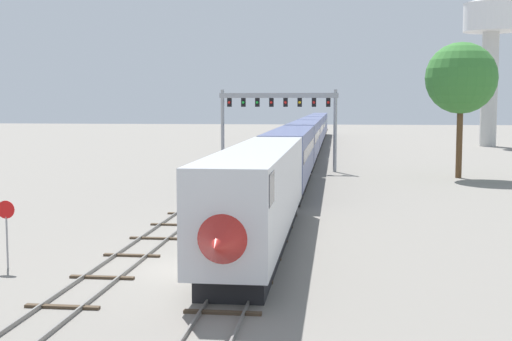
# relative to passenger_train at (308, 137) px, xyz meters

# --- Properties ---
(ground_plane) EXTENTS (400.00, 400.00, 0.00)m
(ground_plane) POSITION_rel_passenger_train_xyz_m (-2.00, -61.97, -2.61)
(ground_plane) COLOR gray
(track_main) EXTENTS (2.60, 200.00, 0.16)m
(track_main) POSITION_rel_passenger_train_xyz_m (0.00, -1.97, -2.54)
(track_main) COLOR slate
(track_main) RESTS_ON ground
(track_near) EXTENTS (2.60, 160.00, 0.16)m
(track_near) POSITION_rel_passenger_train_xyz_m (-5.50, -21.97, -2.54)
(track_near) COLOR slate
(track_near) RESTS_ON ground
(passenger_train) EXTENTS (3.04, 136.27, 4.80)m
(passenger_train) POSITION_rel_passenger_train_xyz_m (0.00, 0.00, 0.00)
(passenger_train) COLOR silver
(passenger_train) RESTS_ON ground
(signal_gantry) EXTENTS (12.10, 0.49, 8.31)m
(signal_gantry) POSITION_rel_passenger_train_xyz_m (-2.25, -19.76, 3.56)
(signal_gantry) COLOR #999BA0
(signal_gantry) RESTS_ON ground
(water_tower) EXTENTS (8.90, 8.90, 23.91)m
(water_tower) POSITION_rel_passenger_train_xyz_m (27.91, 25.30, 15.84)
(water_tower) COLOR beige
(water_tower) RESTS_ON ground
(stop_sign) EXTENTS (0.76, 0.08, 2.88)m
(stop_sign) POSITION_rel_passenger_train_xyz_m (-10.00, -62.80, -0.74)
(stop_sign) COLOR gray
(stop_sign) RESTS_ON ground
(trackside_tree_left) EXTENTS (6.56, 6.56, 12.51)m
(trackside_tree_left) POSITION_rel_passenger_train_xyz_m (14.96, -24.19, 6.58)
(trackside_tree_left) COLOR brown
(trackside_tree_left) RESTS_ON ground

